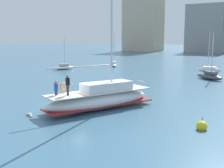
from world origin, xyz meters
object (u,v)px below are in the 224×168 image
object	(u,v)px
main_sailboat	(100,98)
moored_sloop_near	(114,64)
moored_catamaran	(210,69)
moored_cutter_left	(209,76)
moored_cutter_right	(63,67)
mooring_buoy	(202,126)
seagull	(29,114)

from	to	relation	value
main_sailboat	moored_sloop_near	bearing A→B (deg)	118.23
moored_sloop_near	moored_catamaran	distance (m)	18.49
moored_cutter_left	moored_cutter_right	bearing A→B (deg)	-178.35
moored_cutter_right	mooring_buoy	xyz separation A→B (m)	(30.14, -22.23, -0.26)
moored_cutter_right	seagull	distance (m)	31.28
moored_sloop_near	moored_cutter_right	distance (m)	10.88
main_sailboat	seagull	world-z (taller)	main_sailboat
main_sailboat	moored_catamaran	xyz separation A→B (m)	(2.08, 31.46, -0.41)
moored_catamaran	seagull	size ratio (longest dim) A/B	6.19
main_sailboat	moored_catamaran	world-z (taller)	main_sailboat
main_sailboat	moored_sloop_near	size ratio (longest dim) A/B	2.16
moored_catamaran	moored_cutter_right	world-z (taller)	moored_catamaran
moored_catamaran	moored_cutter_right	bearing A→B (deg)	-156.01
seagull	moored_cutter_right	bearing A→B (deg)	125.35
main_sailboat	mooring_buoy	size ratio (longest dim) A/B	15.08
moored_sloop_near	moored_cutter_left	bearing A→B (deg)	-23.27
moored_catamaran	moored_cutter_right	distance (m)	25.87
main_sailboat	moored_catamaran	size ratio (longest dim) A/B	2.09
moored_sloop_near	moored_cutter_right	world-z (taller)	moored_sloop_near
moored_sloop_near	mooring_buoy	bearing A→B (deg)	-51.87
main_sailboat	moored_cutter_left	size ratio (longest dim) A/B	2.21
moored_catamaran	mooring_buoy	size ratio (longest dim) A/B	7.23
moored_sloop_near	main_sailboat	bearing A→B (deg)	-61.77
mooring_buoy	seagull	bearing A→B (deg)	-164.77
main_sailboat	moored_sloop_near	xyz separation A→B (m)	(-16.38, 30.51, -0.45)
moored_cutter_right	seagull	size ratio (longest dim) A/B	5.30
moored_cutter_left	moored_cutter_right	size ratio (longest dim) A/B	1.10
moored_catamaran	mooring_buoy	distance (m)	33.39
seagull	main_sailboat	bearing A→B (deg)	52.88
moored_sloop_near	seagull	size ratio (longest dim) A/B	5.99
moored_catamaran	moored_cutter_left	size ratio (longest dim) A/B	1.06
main_sailboat	mooring_buoy	xyz separation A→B (m)	(8.58, -1.29, -0.71)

